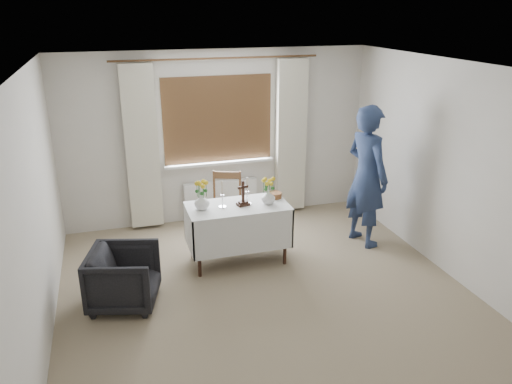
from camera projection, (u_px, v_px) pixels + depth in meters
ground at (271, 303)px, 5.46m from camera, size 5.00×5.00×0.00m
altar_table at (238, 234)px, 6.22m from camera, size 1.24×0.64×0.76m
wooden_chair at (226, 207)px, 6.85m from camera, size 0.54×0.54×0.92m
armchair at (124, 278)px, 5.33m from camera, size 0.87×0.85×0.65m
person at (367, 176)px, 6.55m from camera, size 0.61×0.78×1.90m
radiator at (221, 200)px, 7.52m from camera, size 1.10×0.10×0.60m
wooden_cross at (243, 193)px, 6.04m from camera, size 0.17×0.14×0.31m
candlestick_left at (222, 194)px, 5.98m from camera, size 0.10×0.10×0.33m
candlestick_right at (247, 191)px, 6.07m from camera, size 0.11×0.11×0.35m
flower_vase_left at (202, 202)px, 5.95m from camera, size 0.24×0.24×0.19m
flower_vase_right at (268, 197)px, 6.12m from camera, size 0.22×0.22×0.18m
wicker_basket at (275, 195)px, 6.33m from camera, size 0.23×0.23×0.07m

